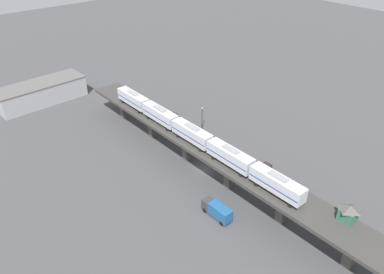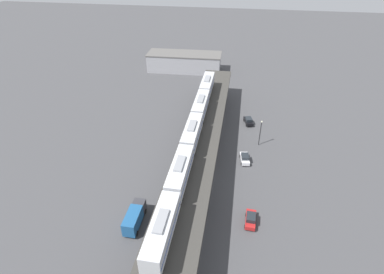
{
  "view_description": "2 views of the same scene",
  "coord_description": "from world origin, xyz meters",
  "px_view_note": "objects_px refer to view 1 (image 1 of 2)",
  "views": [
    {
      "loc": [
        -51.18,
        -54.84,
        55.5
      ],
      "look_at": [
        -1.41,
        2.87,
        8.91
      ],
      "focal_mm": 35.0,
      "sensor_mm": 36.0,
      "label": 1
    },
    {
      "loc": [
        7.45,
        -48.57,
        43.1
      ],
      "look_at": [
        -1.41,
        2.87,
        8.91
      ],
      "focal_mm": 28.0,
      "sensor_mm": 36.0,
      "label": 2
    }
  ],
  "objects_px": {
    "street_car_black": "(173,116)",
    "warehouse_building": "(41,93)",
    "subway_train": "(192,133)",
    "signal_hut": "(349,213)",
    "street_car_white": "(211,140)",
    "street_car_red": "(266,167)",
    "street_lamp": "(202,116)",
    "delivery_truck": "(217,210)"
  },
  "relations": [
    {
      "from": "street_lamp",
      "to": "delivery_truck",
      "type": "bearing_deg",
      "value": -127.18
    },
    {
      "from": "street_car_black",
      "to": "street_car_red",
      "type": "bearing_deg",
      "value": -88.57
    },
    {
      "from": "street_car_red",
      "to": "warehouse_building",
      "type": "distance_m",
      "value": 78.64
    },
    {
      "from": "delivery_truck",
      "to": "signal_hut",
      "type": "bearing_deg",
      "value": -61.73
    },
    {
      "from": "street_car_black",
      "to": "street_lamp",
      "type": "xyz_separation_m",
      "value": [
        2.72,
        -10.1,
        3.17
      ]
    },
    {
      "from": "subway_train",
      "to": "signal_hut",
      "type": "xyz_separation_m",
      "value": [
        3.95,
        -38.24,
        -0.74
      ]
    },
    {
      "from": "subway_train",
      "to": "delivery_truck",
      "type": "height_order",
      "value": "subway_train"
    },
    {
      "from": "subway_train",
      "to": "delivery_truck",
      "type": "relative_size",
      "value": 8.65
    },
    {
      "from": "subway_train",
      "to": "delivery_truck",
      "type": "bearing_deg",
      "value": -114.24
    },
    {
      "from": "street_car_white",
      "to": "street_lamp",
      "type": "xyz_separation_m",
      "value": [
        3.31,
        7.52,
        3.17
      ]
    },
    {
      "from": "street_car_black",
      "to": "delivery_truck",
      "type": "distance_m",
      "value": 44.31
    },
    {
      "from": "street_car_white",
      "to": "signal_hut",
      "type": "bearing_deg",
      "value": -99.92
    },
    {
      "from": "subway_train",
      "to": "street_car_black",
      "type": "distance_m",
      "value": 27.41
    },
    {
      "from": "subway_train",
      "to": "street_car_white",
      "type": "xyz_separation_m",
      "value": [
        11.56,
        5.25,
        -9.01
      ]
    },
    {
      "from": "subway_train",
      "to": "street_car_black",
      "type": "height_order",
      "value": "subway_train"
    },
    {
      "from": "delivery_truck",
      "to": "warehouse_building",
      "type": "relative_size",
      "value": 0.25
    },
    {
      "from": "delivery_truck",
      "to": "street_lamp",
      "type": "relative_size",
      "value": 1.04
    },
    {
      "from": "street_lamp",
      "to": "street_car_red",
      "type": "bearing_deg",
      "value": -94.06
    },
    {
      "from": "street_car_red",
      "to": "street_car_white",
      "type": "relative_size",
      "value": 0.97
    },
    {
      "from": "street_car_white",
      "to": "street_lamp",
      "type": "distance_m",
      "value": 8.81
    },
    {
      "from": "street_car_black",
      "to": "warehouse_building",
      "type": "xyz_separation_m",
      "value": [
        -25.69,
        38.13,
        2.47
      ]
    },
    {
      "from": "street_car_black",
      "to": "warehouse_building",
      "type": "height_order",
      "value": "warehouse_building"
    },
    {
      "from": "street_car_white",
      "to": "warehouse_building",
      "type": "bearing_deg",
      "value": 114.24
    },
    {
      "from": "street_car_white",
      "to": "street_car_black",
      "type": "bearing_deg",
      "value": 88.08
    },
    {
      "from": "street_car_white",
      "to": "delivery_truck",
      "type": "distance_m",
      "value": 29.21
    },
    {
      "from": "subway_train",
      "to": "street_lamp",
      "type": "distance_m",
      "value": 20.45
    },
    {
      "from": "delivery_truck",
      "to": "warehouse_building",
      "type": "distance_m",
      "value": 78.05
    },
    {
      "from": "warehouse_building",
      "to": "street_car_red",
      "type": "bearing_deg",
      "value": -70.23
    },
    {
      "from": "signal_hut",
      "to": "street_car_white",
      "type": "xyz_separation_m",
      "value": [
        7.61,
        43.48,
        -8.27
      ]
    },
    {
      "from": "delivery_truck",
      "to": "street_lamp",
      "type": "distance_m",
      "value": 37.2
    },
    {
      "from": "street_car_red",
      "to": "subway_train",
      "type": "bearing_deg",
      "value": 135.14
    },
    {
      "from": "street_lamp",
      "to": "street_car_white",
      "type": "bearing_deg",
      "value": -113.78
    },
    {
      "from": "street_car_red",
      "to": "warehouse_building",
      "type": "relative_size",
      "value": 0.16
    },
    {
      "from": "signal_hut",
      "to": "street_lamp",
      "type": "distance_m",
      "value": 52.41
    },
    {
      "from": "subway_train",
      "to": "street_car_red",
      "type": "distance_m",
      "value": 20.49
    },
    {
      "from": "street_lamp",
      "to": "warehouse_building",
      "type": "height_order",
      "value": "street_lamp"
    },
    {
      "from": "warehouse_building",
      "to": "street_car_black",
      "type": "bearing_deg",
      "value": -56.03
    },
    {
      "from": "signal_hut",
      "to": "delivery_truck",
      "type": "xyz_separation_m",
      "value": [
        -11.52,
        21.43,
        -7.45
      ]
    },
    {
      "from": "subway_train",
      "to": "street_car_white",
      "type": "distance_m",
      "value": 15.57
    },
    {
      "from": "street_car_black",
      "to": "street_car_red",
      "type": "relative_size",
      "value": 1.05
    },
    {
      "from": "street_car_white",
      "to": "warehouse_building",
      "type": "relative_size",
      "value": 0.16
    },
    {
      "from": "signal_hut",
      "to": "warehouse_building",
      "type": "bearing_deg",
      "value": 100.0
    }
  ]
}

